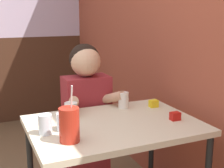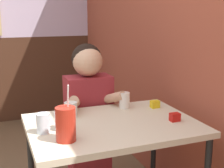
# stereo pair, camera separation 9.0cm
# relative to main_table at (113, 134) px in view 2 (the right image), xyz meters

# --- Properties ---
(brick_wall_right) EXTENTS (0.08, 4.76, 2.70)m
(brick_wall_right) POSITION_rel_main_table_xyz_m (0.63, 1.12, 0.67)
(brick_wall_right) COLOR brown
(brick_wall_right) RESTS_ON ground_plane
(main_table) EXTENTS (1.01, 0.73, 0.76)m
(main_table) POSITION_rel_main_table_xyz_m (0.00, 0.00, 0.00)
(main_table) COLOR beige
(main_table) RESTS_ON ground_plane
(person_seated) EXTENTS (0.42, 0.42, 1.19)m
(person_seated) POSITION_rel_main_table_xyz_m (-0.01, 0.49, -0.04)
(person_seated) COLOR maroon
(person_seated) RESTS_ON ground_plane
(cocktail_pitcher) EXTENTS (0.11, 0.11, 0.30)m
(cocktail_pitcher) POSITION_rel_main_table_xyz_m (-0.33, -0.17, 0.17)
(cocktail_pitcher) COLOR #B22819
(cocktail_pitcher) RESTS_ON main_table
(glass_near_pitcher) EXTENTS (0.08, 0.08, 0.10)m
(glass_near_pitcher) POSITION_rel_main_table_xyz_m (-0.31, 0.00, 0.13)
(glass_near_pitcher) COLOR silver
(glass_near_pitcher) RESTS_ON main_table
(glass_center) EXTENTS (0.08, 0.08, 0.09)m
(glass_center) POSITION_rel_main_table_xyz_m (-0.21, 0.21, 0.12)
(glass_center) COLOR silver
(glass_center) RESTS_ON main_table
(glass_far_side) EXTENTS (0.07, 0.07, 0.11)m
(glass_far_side) POSITION_rel_main_table_xyz_m (0.18, 0.25, 0.13)
(glass_far_side) COLOR silver
(glass_far_side) RESTS_ON main_table
(glass_by_brick) EXTENTS (0.07, 0.07, 0.11)m
(glass_by_brick) POSITION_rel_main_table_xyz_m (-0.42, -0.01, 0.13)
(glass_by_brick) COLOR silver
(glass_by_brick) RESTS_ON main_table
(condiment_ketchup) EXTENTS (0.06, 0.04, 0.05)m
(condiment_ketchup) POSITION_rel_main_table_xyz_m (0.37, -0.11, 0.10)
(condiment_ketchup) COLOR #B7140F
(condiment_ketchup) RESTS_ON main_table
(condiment_mustard) EXTENTS (0.06, 0.04, 0.05)m
(condiment_mustard) POSITION_rel_main_table_xyz_m (0.39, 0.18, 0.10)
(condiment_mustard) COLOR yellow
(condiment_mustard) RESTS_ON main_table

